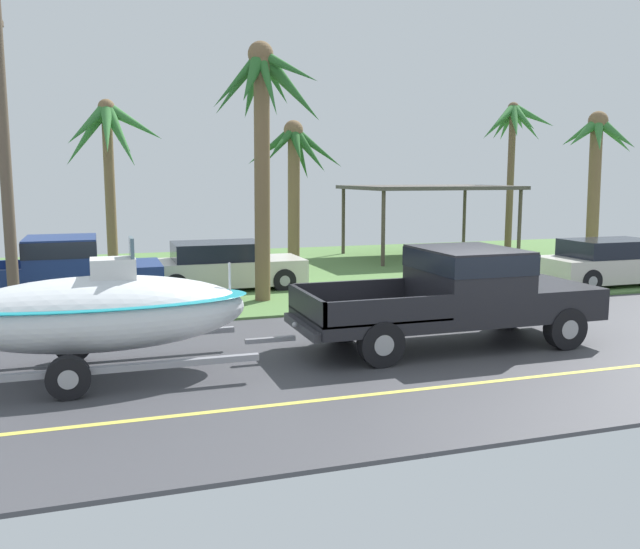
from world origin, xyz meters
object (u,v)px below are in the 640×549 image
(palm_tree_mid, at_px, (597,154))
(palm_tree_far_right, at_px, (514,130))
(boat_on_trailer, at_px, (98,313))
(pickup_truck_towing, at_px, (465,291))
(parked_sedan_near, at_px, (614,263))
(parked_pickup_background, at_px, (60,270))
(utility_pole, at_px, (5,155))
(parked_sedan_far, at_px, (223,267))
(palm_tree_near_left, at_px, (295,161))
(palm_tree_far_left, at_px, (264,112))
(palm_tree_near_right, at_px, (109,142))
(carport_awning, at_px, (429,189))

(palm_tree_mid, bearing_deg, palm_tree_far_right, 89.61)
(palm_tree_mid, bearing_deg, boat_on_trailer, -152.66)
(pickup_truck_towing, height_order, parked_sedan_near, pickup_truck_towing)
(parked_pickup_background, bearing_deg, utility_pole, -117.27)
(parked_pickup_background, xyz_separation_m, parked_sedan_far, (4.24, 1.89, -0.34))
(parked_pickup_background, bearing_deg, pickup_truck_towing, -37.42)
(palm_tree_near_left, distance_m, palm_tree_far_left, 6.60)
(parked_sedan_near, xyz_separation_m, palm_tree_near_right, (-14.05, 5.75, 3.58))
(palm_tree_near_left, height_order, utility_pole, utility_pole)
(carport_awning, distance_m, palm_tree_far_right, 5.48)
(parked_sedan_near, relative_size, carport_awning, 0.75)
(parked_sedan_far, relative_size, utility_pole, 0.63)
(parked_pickup_background, xyz_separation_m, palm_tree_mid, (17.93, 3.05, 3.00))
(pickup_truck_towing, bearing_deg, palm_tree_mid, 40.43)
(pickup_truck_towing, height_order, utility_pole, utility_pole)
(palm_tree_far_left, bearing_deg, pickup_truck_towing, -64.44)
(parked_sedan_far, height_order, carport_awning, carport_awning)
(boat_on_trailer, xyz_separation_m, parked_sedan_near, (14.55, 4.83, -0.38))
(palm_tree_mid, bearing_deg, parked_sedan_far, -175.13)
(parked_pickup_background, distance_m, parked_sedan_near, 15.42)
(palm_tree_near_left, bearing_deg, pickup_truck_towing, -89.61)
(palm_tree_mid, bearing_deg, parked_pickup_background, -170.33)
(parked_pickup_background, relative_size, palm_tree_far_left, 0.86)
(parked_sedan_far, xyz_separation_m, palm_tree_far_right, (13.72, 6.37, 4.49))
(parked_pickup_background, xyz_separation_m, carport_awning, (13.26, 6.87, 1.70))
(palm_tree_near_left, height_order, palm_tree_near_right, palm_tree_near_right)
(parked_sedan_near, distance_m, palm_tree_near_left, 10.78)
(pickup_truck_towing, xyz_separation_m, utility_pole, (-8.42, 4.11, 2.61))
(palm_tree_far_right, height_order, utility_pole, utility_pole)
(boat_on_trailer, distance_m, parked_pickup_background, 5.84)
(palm_tree_near_right, bearing_deg, palm_tree_near_left, 8.32)
(boat_on_trailer, bearing_deg, carport_awning, 45.50)
(parked_pickup_background, height_order, palm_tree_far_right, palm_tree_far_right)
(parked_sedan_far, bearing_deg, parked_pickup_background, -156.01)
(parked_pickup_background, bearing_deg, parked_sedan_far, 23.99)
(palm_tree_far_left, bearing_deg, palm_tree_near_left, 67.08)
(boat_on_trailer, height_order, palm_tree_far_left, palm_tree_far_left)
(palm_tree_far_right, bearing_deg, boat_on_trailer, -140.66)
(pickup_truck_towing, bearing_deg, parked_sedan_far, 113.37)
(palm_tree_far_right, bearing_deg, parked_pickup_background, -155.32)
(parked_sedan_near, bearing_deg, pickup_truck_towing, -148.30)
(pickup_truck_towing, relative_size, utility_pole, 0.85)
(palm_tree_near_left, distance_m, palm_tree_far_right, 10.88)
(pickup_truck_towing, xyz_separation_m, palm_tree_near_left, (-0.08, 11.48, 2.71))
(parked_sedan_far, relative_size, palm_tree_mid, 0.80)
(pickup_truck_towing, bearing_deg, palm_tree_far_left, 115.56)
(boat_on_trailer, xyz_separation_m, parked_sedan_far, (3.41, 7.67, -0.38))
(parked_sedan_far, xyz_separation_m, utility_pole, (-5.10, -3.56, 2.98))
(pickup_truck_towing, height_order, parked_sedan_far, pickup_truck_towing)
(parked_sedan_near, height_order, utility_pole, utility_pole)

